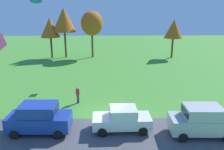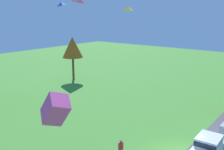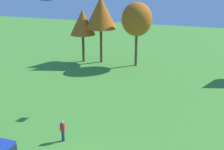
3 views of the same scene
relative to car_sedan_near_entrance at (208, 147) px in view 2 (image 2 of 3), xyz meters
The scene contains 6 objects.
car_sedan_near_entrance is the anchor object (origin of this frame).
person_beside_suv 6.58m from the car_sedan_near_entrance, 128.15° to the left, with size 0.36×0.24×1.71m.
tree_far_right 28.50m from the car_sedan_near_entrance, 66.98° to the left, with size 3.37×3.37×7.12m.
kite_box_topmost 12.76m from the car_sedan_near_entrance, 158.36° to the left, with size 0.97×0.97×1.36m, color #EA4C9E.
kite_diamond_high_right 13.70m from the car_sedan_near_entrance, 77.32° to the left, with size 0.77×0.78×0.36m, color yellow.
kite_diamond_low_drifter 19.33m from the car_sedan_near_entrance, 89.10° to the left, with size 0.94×0.73×0.39m, color blue.
Camera 2 is at (-17.47, -7.29, 10.94)m, focal length 42.00 mm.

